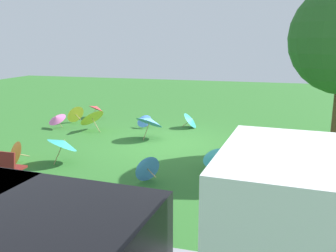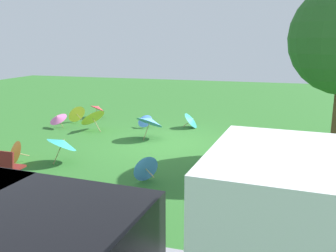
% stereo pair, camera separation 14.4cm
% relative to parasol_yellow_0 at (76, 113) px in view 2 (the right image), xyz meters
% --- Properties ---
extents(ground, '(40.00, 40.00, 0.00)m').
position_rel_parasol_yellow_0_xyz_m(ground, '(-4.68, 2.09, -0.38)').
color(ground, '#2D6B28').
extents(parasol_yellow_0, '(0.78, 0.89, 0.76)m').
position_rel_parasol_yellow_0_xyz_m(parasol_yellow_0, '(0.00, 0.00, 0.00)').
color(parasol_yellow_0, tan).
rests_on(parasol_yellow_0, ground).
extents(parasol_blue_0, '(0.67, 0.61, 0.55)m').
position_rel_parasol_yellow_0_xyz_m(parasol_blue_0, '(-3.12, 0.18, -0.07)').
color(parasol_blue_0, tan).
rests_on(parasol_blue_0, ground).
extents(parasol_yellow_1, '(1.14, 1.20, 0.93)m').
position_rel_parasol_yellow_0_xyz_m(parasol_yellow_1, '(-1.34, 1.11, 0.17)').
color(parasol_yellow_1, tan).
rests_on(parasol_yellow_1, ground).
extents(parasol_orange_0, '(0.77, 0.72, 0.67)m').
position_rel_parasol_yellow_0_xyz_m(parasol_orange_0, '(-1.16, 5.31, -0.05)').
color(parasol_orange_0, tan).
rests_on(parasol_orange_0, ground).
extents(parasol_red_0, '(0.92, 0.91, 0.66)m').
position_rel_parasol_yellow_0_xyz_m(parasol_red_0, '(-0.43, -1.13, 0.07)').
color(parasol_red_0, tan).
rests_on(parasol_red_0, ground).
extents(parasol_blue_1, '(1.27, 1.25, 0.94)m').
position_rel_parasol_yellow_0_xyz_m(parasol_blue_1, '(-3.88, 1.67, 0.27)').
color(parasol_blue_1, tan).
rests_on(parasol_blue_1, ground).
extents(parasol_teal_0, '(1.18, 1.18, 0.85)m').
position_rel_parasol_yellow_0_xyz_m(parasol_teal_0, '(-2.43, 4.82, 0.21)').
color(parasol_teal_0, tan).
rests_on(parasol_teal_0, ground).
extents(parasol_teal_2, '(0.96, 0.94, 0.70)m').
position_rel_parasol_yellow_0_xyz_m(parasol_teal_2, '(-6.62, 4.52, 0.09)').
color(parasol_teal_2, tan).
rests_on(parasol_teal_2, ground).
extents(parasol_teal_3, '(0.64, 0.72, 0.63)m').
position_rel_parasol_yellow_0_xyz_m(parasol_teal_3, '(-4.88, -0.39, -0.06)').
color(parasol_teal_3, tan).
rests_on(parasol_teal_3, ground).
extents(parasol_blue_2, '(0.66, 0.67, 0.67)m').
position_rel_parasol_yellow_0_xyz_m(parasol_blue_2, '(-5.06, 5.46, -0.04)').
color(parasol_blue_2, tan).
rests_on(parasol_blue_2, ground).
extents(parasol_pink_1, '(0.89, 0.89, 0.65)m').
position_rel_parasol_yellow_0_xyz_m(parasol_pink_1, '(0.11, 1.18, 0.03)').
color(parasol_pink_1, tan).
rests_on(parasol_pink_1, ground).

